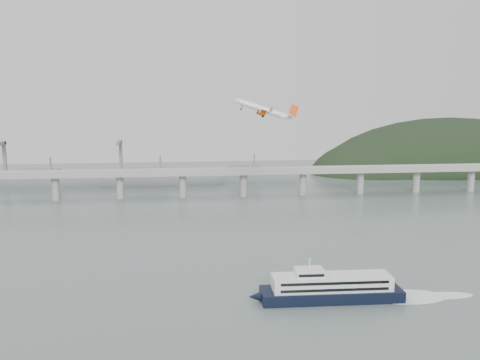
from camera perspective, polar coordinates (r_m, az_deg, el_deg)
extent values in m
plane|color=slate|center=(226.09, 1.67, -11.20)|extent=(900.00, 900.00, 0.00)
cube|color=#999997|center=(415.33, -2.35, 0.85)|extent=(800.00, 22.00, 2.20)
cube|color=#999997|center=(404.68, -2.24, 0.93)|extent=(800.00, 0.60, 1.80)
cube|color=#999997|center=(425.43, -2.46, 1.31)|extent=(800.00, 0.60, 1.80)
cylinder|color=#999997|center=(427.27, -20.00, -0.88)|extent=(6.00, 6.00, 21.00)
cylinder|color=#999997|center=(418.56, -13.33, -0.77)|extent=(6.00, 6.00, 21.00)
cylinder|color=#999997|center=(415.73, -6.47, -0.65)|extent=(6.00, 6.00, 21.00)
cylinder|color=#999997|center=(418.88, 0.39, -0.53)|extent=(6.00, 6.00, 21.00)
cylinder|color=#999997|center=(427.90, 7.05, -0.40)|extent=(6.00, 6.00, 21.00)
cylinder|color=#999997|center=(442.41, 13.35, -0.27)|extent=(6.00, 6.00, 21.00)
cylinder|color=#999997|center=(461.91, 19.19, -0.15)|extent=(6.00, 6.00, 21.00)
cylinder|color=#999997|center=(485.79, 24.50, -0.03)|extent=(6.00, 6.00, 21.00)
ellipsoid|color=black|center=(625.82, 22.14, -0.63)|extent=(320.00, 150.00, 156.00)
ellipsoid|color=black|center=(575.86, 14.35, -0.41)|extent=(140.00, 110.00, 96.00)
cube|color=slate|center=(500.01, -20.39, -0.20)|extent=(95.67, 20.15, 8.00)
cube|color=slate|center=(501.24, -21.49, 0.69)|extent=(33.90, 15.02, 8.00)
cylinder|color=slate|center=(497.92, -20.49, 1.62)|extent=(1.60, 1.60, 14.00)
cube|color=slate|center=(481.14, -8.88, -0.08)|extent=(110.55, 21.43, 8.00)
cube|color=slate|center=(480.54, -10.22, 0.84)|extent=(39.01, 16.73, 8.00)
cylinder|color=slate|center=(478.97, -8.93, 1.81)|extent=(1.60, 1.60, 14.00)
cube|color=slate|center=(495.82, 1.61, 0.28)|extent=(85.00, 13.60, 8.00)
cube|color=slate|center=(493.55, 0.63, 1.18)|extent=(29.75, 11.90, 8.00)
cylinder|color=slate|center=(493.71, 1.62, 2.12)|extent=(1.60, 1.60, 14.00)
cube|color=slate|center=(540.37, -24.90, 1.88)|extent=(3.00, 3.00, 40.00)
cube|color=slate|center=(529.30, -25.36, 3.68)|extent=(3.00, 28.00, 3.00)
cube|color=slate|center=(516.71, -13.23, 2.19)|extent=(3.00, 3.00, 40.00)
cube|color=slate|center=(505.12, -13.42, 4.08)|extent=(3.00, 28.00, 3.00)
cube|color=black|center=(208.07, 10.19, -12.50)|extent=(55.92, 15.10, 4.44)
cone|color=black|center=(202.65, 1.76, -12.95)|extent=(5.69, 4.62, 4.44)
cube|color=white|center=(206.32, 10.22, -11.20)|extent=(46.97, 12.59, 5.55)
cube|color=black|center=(200.76, 10.66, -11.35)|extent=(42.18, 1.53, 1.11)
cube|color=black|center=(201.68, 10.64, -12.06)|extent=(42.18, 1.53, 1.11)
cube|color=black|center=(210.94, 9.83, -10.33)|extent=(42.18, 1.53, 1.11)
cube|color=black|center=(211.82, 9.82, -11.01)|extent=(42.18, 1.53, 1.11)
cube|color=white|center=(202.85, 7.79, -10.23)|extent=(11.35, 8.12, 2.89)
cube|color=black|center=(199.22, 8.05, -10.60)|extent=(9.99, 0.45, 1.11)
cylinder|color=white|center=(201.73, 7.82, -9.28)|extent=(0.57, 0.57, 4.44)
ellipsoid|color=white|center=(218.70, 18.25, -12.35)|extent=(32.48, 17.01, 0.22)
ellipsoid|color=white|center=(225.07, 21.97, -11.94)|extent=(24.23, 8.76, 0.22)
cylinder|color=white|center=(320.38, 2.64, 7.94)|extent=(30.97, 8.72, 13.47)
cone|color=white|center=(319.78, -0.41, 8.94)|extent=(6.00, 4.73, 5.23)
cone|color=white|center=(322.05, 5.77, 7.00)|extent=(6.71, 4.36, 5.57)
cube|color=white|center=(320.39, 2.77, 7.69)|extent=(8.63, 38.03, 3.96)
cube|color=white|center=(321.97, 5.63, 7.19)|extent=(4.59, 13.58, 2.03)
cube|color=#F85610|center=(322.34, 6.03, 7.74)|extent=(7.01, 1.02, 8.40)
cylinder|color=#F85610|center=(326.28, 2.32, 7.49)|extent=(5.54, 3.30, 3.91)
cylinder|color=black|center=(326.15, 1.93, 7.62)|extent=(1.44, 2.64, 2.55)
cube|color=white|center=(326.33, 2.38, 7.68)|extent=(3.06, 0.57, 2.14)
cylinder|color=#F85610|center=(314.13, 2.47, 7.55)|extent=(5.54, 3.30, 3.91)
cylinder|color=black|center=(313.99, 2.07, 7.69)|extent=(1.44, 2.64, 2.55)
cube|color=white|center=(314.18, 2.54, 7.75)|extent=(3.06, 0.57, 2.14)
cylinder|color=black|center=(323.16, 2.61, 7.34)|extent=(1.25, 0.49, 2.67)
cylinder|color=black|center=(323.10, 2.55, 7.14)|extent=(1.57, 0.58, 1.56)
cylinder|color=black|center=(317.41, 2.69, 7.37)|extent=(1.25, 0.49, 2.67)
cylinder|color=black|center=(317.36, 2.62, 7.16)|extent=(1.57, 0.58, 1.56)
cylinder|color=black|center=(319.67, 0.18, 8.16)|extent=(1.25, 0.49, 2.67)
cylinder|color=black|center=(319.62, 0.12, 7.95)|extent=(1.57, 0.58, 1.56)
cube|color=#F85610|center=(339.37, 2.94, 7.69)|extent=(2.53, 0.45, 3.09)
cube|color=#F85610|center=(301.86, 3.53, 7.91)|extent=(2.53, 0.45, 3.09)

